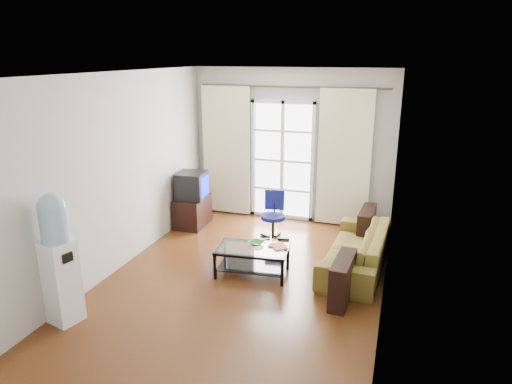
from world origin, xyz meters
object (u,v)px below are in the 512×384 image
at_px(tv_stand, 193,211).
at_px(crt_tv, 191,185).
at_px(task_chair, 273,226).
at_px(water_cooler, 58,257).
at_px(coffee_table, 252,257).
at_px(sofa, 356,249).

distance_m(tv_stand, crt_tv, 0.49).
relative_size(crt_tv, task_chair, 0.68).
relative_size(tv_stand, water_cooler, 0.46).
height_order(coffee_table, tv_stand, tv_stand).
bearing_deg(water_cooler, coffee_table, 60.90).
relative_size(coffee_table, crt_tv, 1.87).
height_order(coffee_table, crt_tv, crt_tv).
height_order(sofa, task_chair, task_chair).
relative_size(coffee_table, water_cooler, 0.67).
xyz_separation_m(crt_tv, water_cooler, (-0.06, -3.17, 0.05)).
xyz_separation_m(tv_stand, task_chair, (1.53, -0.18, -0.02)).
bearing_deg(task_chair, crt_tv, 165.65).
distance_m(task_chair, water_cooler, 3.45).
distance_m(tv_stand, task_chair, 1.54).
bearing_deg(task_chair, sofa, -32.52).
distance_m(coffee_table, water_cooler, 2.46).
xyz_separation_m(sofa, task_chair, (-1.39, 0.62, -0.04)).
height_order(sofa, crt_tv, crt_tv).
bearing_deg(crt_tv, task_chair, -11.37).
xyz_separation_m(sofa, water_cooler, (-2.98, -2.39, 0.51)).
xyz_separation_m(coffee_table, water_cooler, (-1.66, -1.73, 0.54)).
bearing_deg(water_cooler, crt_tv, 103.46).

